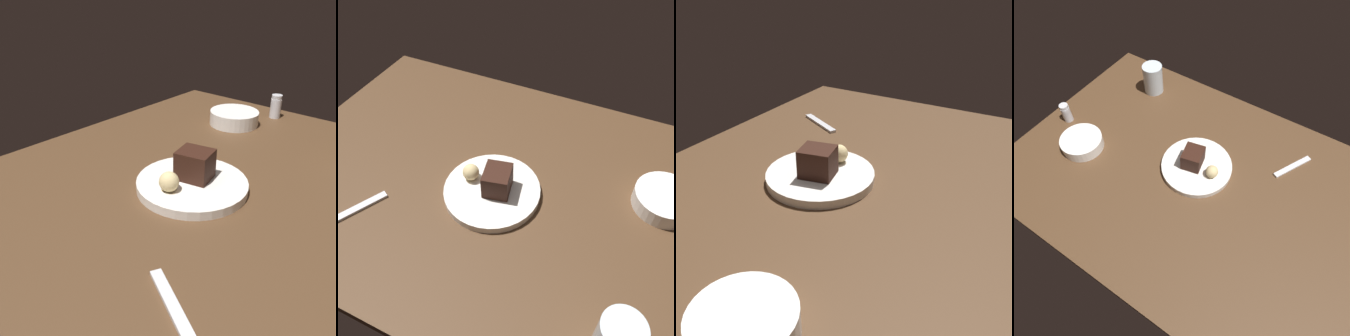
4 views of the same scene
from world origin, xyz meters
The scene contains 6 objects.
dining_table centered at (0.00, 0.00, 1.50)cm, with size 120.00×84.00×3.00cm, color #4C331E.
dessert_plate centered at (0.57, 3.86, 3.98)cm, with size 23.61×23.61×1.96cm, color white.
chocolate_cake_slice centered at (-0.77, 3.48, 8.10)cm, with size 7.07×6.26×6.29cm, color black.
bread_roll centered at (6.80, 2.87, 7.01)cm, with size 4.10×4.10×4.10cm, color #DBC184.
side_bowl centered at (-38.03, -10.09, 5.08)cm, with size 14.49×14.49×4.17cm, color white.
dessert_spoon centered at (27.55, 21.82, 3.35)cm, with size 15.00×1.80×0.70cm, color silver.
Camera 2 is at (-26.76, 54.71, 72.88)cm, focal length 39.09 mm.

